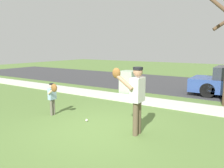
{
  "coord_description": "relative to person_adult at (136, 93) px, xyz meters",
  "views": [
    {
      "loc": [
        3.45,
        -4.65,
        2.2
      ],
      "look_at": [
        -0.52,
        1.44,
        1.0
      ],
      "focal_mm": 35.95,
      "sensor_mm": 36.0,
      "label": 1
    }
  ],
  "objects": [
    {
      "name": "ground_plane",
      "position": [
        -0.97,
        3.27,
        -1.08
      ],
      "size": [
        48.0,
        48.0,
        0.0
      ],
      "primitive_type": "plane",
      "color": "#567538"
    },
    {
      "name": "sidewalk_strip",
      "position": [
        -0.97,
        3.37,
        -1.05
      ],
      "size": [
        36.0,
        1.2,
        0.06
      ],
      "primitive_type": "cube",
      "color": "beige",
      "rests_on": "ground"
    },
    {
      "name": "road_surface",
      "position": [
        -0.97,
        8.37,
        -1.07
      ],
      "size": [
        36.0,
        6.8,
        0.02
      ],
      "primitive_type": "cube",
      "color": "#38383A",
      "rests_on": "ground"
    },
    {
      "name": "person_adult",
      "position": [
        0.0,
        0.0,
        0.0
      ],
      "size": [
        0.69,
        0.63,
        1.72
      ],
      "rotation": [
        0.0,
        0.0,
        -3.14
      ],
      "color": "brown",
      "rests_on": "ground"
    },
    {
      "name": "person_child",
      "position": [
        -2.95,
        -0.03,
        -0.37
      ],
      "size": [
        0.46,
        0.41,
        1.09
      ],
      "rotation": [
        0.0,
        0.0,
        0.0
      ],
      "color": "#6B6656",
      "rests_on": "ground"
    },
    {
      "name": "baseball",
      "position": [
        -1.67,
        0.09,
        -1.04
      ],
      "size": [
        0.07,
        0.07,
        0.07
      ],
      "primitive_type": "sphere",
      "color": "white",
      "rests_on": "ground"
    },
    {
      "name": "utility_cabinet",
      "position": [
        -2.64,
        4.42,
        -0.53
      ],
      "size": [
        0.68,
        0.67,
        1.09
      ],
      "primitive_type": "cube",
      "color": "#9EB293",
      "rests_on": "ground"
    }
  ]
}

